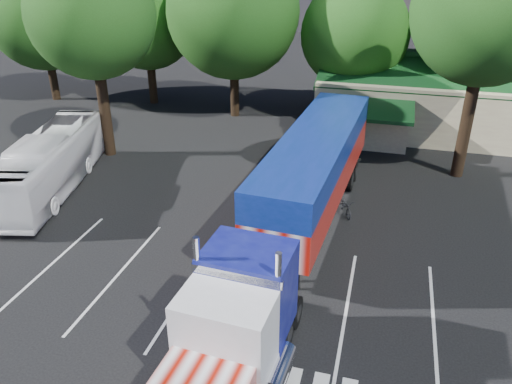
% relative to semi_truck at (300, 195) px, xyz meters
% --- Properties ---
extents(ground, '(120.00, 120.00, 0.00)m').
position_rel_semi_truck_xyz_m(ground, '(-3.77, 2.00, -2.71)').
color(ground, black).
rests_on(ground, ground).
extents(event_hall, '(24.20, 14.12, 5.55)m').
position_rel_semi_truck_xyz_m(event_hall, '(9.97, 19.81, -0.50)').
color(event_hall, beige).
rests_on(event_hall, ground).
extents(tree_row_a, '(9.00, 9.00, 11.68)m').
position_rel_semi_truck_xyz_m(tree_row_a, '(-25.77, 18.50, 4.45)').
color(tree_row_a, black).
rests_on(tree_row_a, ground).
extents(tree_row_b, '(8.40, 8.40, 11.35)m').
position_rel_semi_truck_xyz_m(tree_row_b, '(-16.77, 19.80, 4.42)').
color(tree_row_b, black).
rests_on(tree_row_b, ground).
extents(tree_row_c, '(10.00, 10.00, 13.05)m').
position_rel_semi_truck_xyz_m(tree_row_c, '(-8.77, 18.20, 5.33)').
color(tree_row_c, black).
rests_on(tree_row_c, ground).
extents(tree_row_d, '(8.00, 8.00, 10.60)m').
position_rel_semi_truck_xyz_m(tree_row_d, '(0.23, 19.50, 3.87)').
color(tree_row_d, black).
rests_on(tree_row_d, ground).
extents(tree_row_e, '(9.60, 9.60, 12.90)m').
position_rel_semi_truck_xyz_m(tree_row_e, '(9.23, 20.00, 5.38)').
color(tree_row_e, black).
rests_on(tree_row_e, ground).
extents(tree_near_left, '(7.60, 7.60, 12.65)m').
position_rel_semi_truck_xyz_m(tree_near_left, '(-14.27, 8.00, 6.10)').
color(tree_near_left, black).
rests_on(tree_near_left, ground).
extents(tree_near_right, '(8.00, 8.00, 13.50)m').
position_rel_semi_truck_xyz_m(tree_near_right, '(7.73, 10.50, 6.75)').
color(tree_near_right, black).
rests_on(tree_near_right, ground).
extents(semi_truck, '(4.57, 23.01, 4.79)m').
position_rel_semi_truck_xyz_m(semi_truck, '(0.00, 0.00, 0.00)').
color(semi_truck, black).
rests_on(semi_truck, ground).
extents(woman, '(0.70, 0.76, 1.73)m').
position_rel_semi_truck_xyz_m(woman, '(-2.17, -0.76, -1.84)').
color(woman, black).
rests_on(woman, ground).
extents(bicycle, '(1.27, 1.82, 0.91)m').
position_rel_semi_truck_xyz_m(bicycle, '(1.73, 3.82, -2.26)').
color(bicycle, black).
rests_on(bicycle, ground).
extents(tour_bus, '(5.30, 11.80, 3.20)m').
position_rel_semi_truck_xyz_m(tour_bus, '(-14.64, 2.44, -1.11)').
color(tour_bus, white).
rests_on(tour_bus, ground).
extents(silver_sedan, '(4.21, 1.93, 1.34)m').
position_rel_semi_truck_xyz_m(silver_sedan, '(8.23, 16.00, -2.04)').
color(silver_sedan, '#B5B8BD').
rests_on(silver_sedan, ground).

